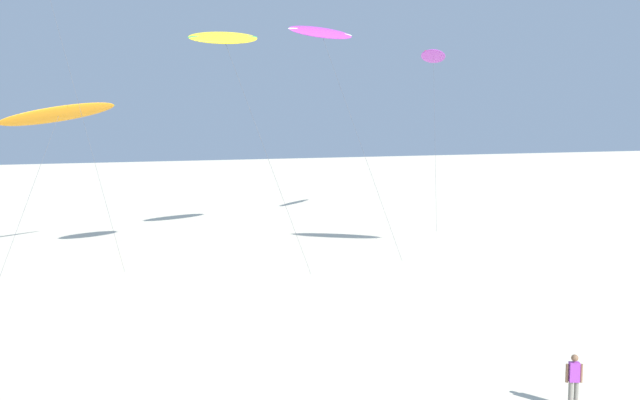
{
  "coord_description": "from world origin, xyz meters",
  "views": [
    {
      "loc": [
        -10.15,
        3.19,
        8.71
      ],
      "look_at": [
        -1.91,
        23.87,
        6.18
      ],
      "focal_mm": 40.83,
      "sensor_mm": 36.0,
      "label": 1
    }
  ],
  "objects_px": {
    "flying_kite_3": "(59,114)",
    "person_near_left": "(574,379)",
    "flying_kite_1": "(224,38)",
    "flying_kite_4": "(434,56)",
    "flying_kite_2": "(321,33)"
  },
  "relations": [
    {
      "from": "flying_kite_3",
      "to": "person_near_left",
      "type": "relative_size",
      "value": 6.48
    },
    {
      "from": "flying_kite_1",
      "to": "flying_kite_4",
      "type": "bearing_deg",
      "value": 31.17
    },
    {
      "from": "flying_kite_1",
      "to": "flying_kite_4",
      "type": "xyz_separation_m",
      "value": [
        21.51,
        13.01,
        0.6
      ]
    },
    {
      "from": "flying_kite_2",
      "to": "flying_kite_3",
      "type": "height_order",
      "value": "flying_kite_2"
    },
    {
      "from": "flying_kite_1",
      "to": "flying_kite_2",
      "type": "bearing_deg",
      "value": 34.81
    },
    {
      "from": "person_near_left",
      "to": "flying_kite_3",
      "type": "bearing_deg",
      "value": 113.04
    },
    {
      "from": "flying_kite_2",
      "to": "person_near_left",
      "type": "xyz_separation_m",
      "value": [
        -4.17,
        -30.71,
        -13.6
      ]
    },
    {
      "from": "flying_kite_2",
      "to": "flying_kite_3",
      "type": "bearing_deg",
      "value": 179.69
    },
    {
      "from": "flying_kite_1",
      "to": "person_near_left",
      "type": "height_order",
      "value": "flying_kite_1"
    },
    {
      "from": "flying_kite_4",
      "to": "flying_kite_1",
      "type": "bearing_deg",
      "value": -148.83
    },
    {
      "from": "flying_kite_1",
      "to": "flying_kite_3",
      "type": "bearing_deg",
      "value": 146.36
    },
    {
      "from": "flying_kite_4",
      "to": "person_near_left",
      "type": "xyz_separation_m",
      "value": [
        -17.3,
        -37.9,
        -12.94
      ]
    },
    {
      "from": "flying_kite_2",
      "to": "flying_kite_1",
      "type": "bearing_deg",
      "value": -145.19
    },
    {
      "from": "flying_kite_1",
      "to": "flying_kite_2",
      "type": "xyz_separation_m",
      "value": [
        8.38,
        5.82,
        1.27
      ]
    },
    {
      "from": "flying_kite_2",
      "to": "flying_kite_4",
      "type": "relative_size",
      "value": 1.04
    }
  ]
}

